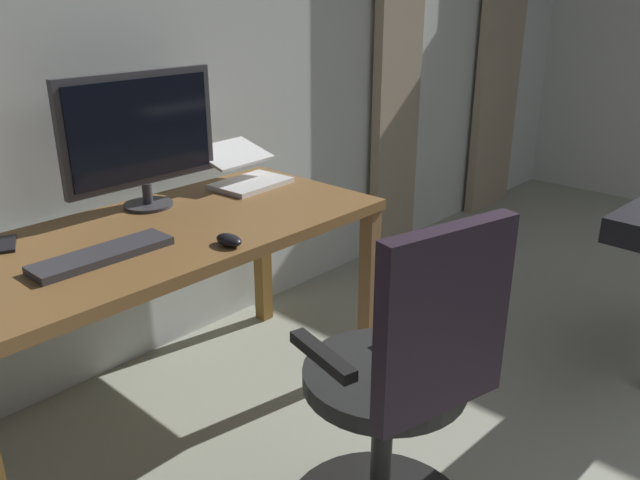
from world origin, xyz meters
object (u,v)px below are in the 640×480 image
object	(u,v)px
desk	(161,254)
office_chair	(399,406)
computer_monitor	(141,133)
computer_keyboard	(103,255)
laptop	(244,172)
computer_mouse	(229,240)
cell_phone_face_up	(4,244)

from	to	relation	value
desk	office_chair	xyz separation A→B (m)	(-0.06, 0.96, -0.18)
desk	computer_monitor	size ratio (longest dim) A/B	2.57
computer_keyboard	laptop	xyz separation A→B (m)	(-0.80, -0.28, 0.04)
computer_mouse	laptop	bearing A→B (deg)	-135.12
office_chair	cell_phone_face_up	distance (m)	1.31
office_chair	computer_monitor	world-z (taller)	computer_monitor
cell_phone_face_up	computer_monitor	bearing A→B (deg)	-154.05
laptop	computer_mouse	world-z (taller)	laptop
computer_keyboard	computer_monitor	bearing A→B (deg)	-138.53
desk	computer_mouse	distance (m)	0.31
office_chair	computer_mouse	distance (m)	0.73
office_chair	laptop	size ratio (longest dim) A/B	3.15
office_chair	computer_monitor	bearing A→B (deg)	101.36
office_chair	laptop	distance (m)	1.29
office_chair	laptop	xyz separation A→B (m)	(-0.49, -1.15, 0.32)
desk	computer_keyboard	bearing A→B (deg)	18.96
computer_monitor	cell_phone_face_up	distance (m)	0.59
computer_keyboard	computer_mouse	xyz separation A→B (m)	(-0.32, 0.20, 0.01)
office_chair	cell_phone_face_up	xyz separation A→B (m)	(0.47, -1.19, 0.27)
office_chair	computer_keyboard	distance (m)	0.97
cell_phone_face_up	office_chair	bearing A→B (deg)	136.75
office_chair	computer_monitor	distance (m)	1.32
laptop	computer_mouse	bearing A→B (deg)	41.27
computer_mouse	desk	bearing A→B (deg)	-76.26
desk	laptop	bearing A→B (deg)	-160.37
desk	computer_keyboard	world-z (taller)	computer_keyboard
desk	computer_monitor	distance (m)	0.45
computer_monitor	computer_keyboard	distance (m)	0.56
computer_keyboard	office_chair	bearing A→B (deg)	110.05
computer_keyboard	cell_phone_face_up	world-z (taller)	computer_keyboard
office_chair	computer_keyboard	size ratio (longest dim) A/B	2.39
laptop	cell_phone_face_up	xyz separation A→B (m)	(0.96, -0.04, -0.05)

